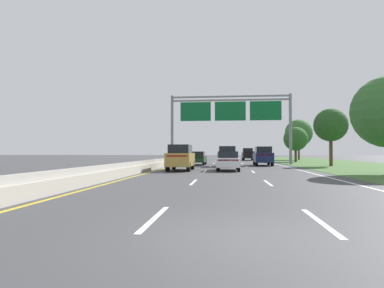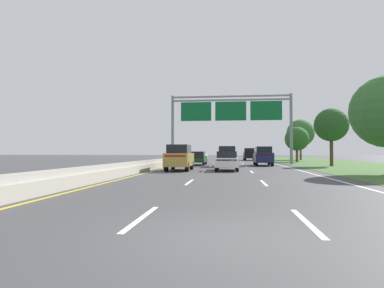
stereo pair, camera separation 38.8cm
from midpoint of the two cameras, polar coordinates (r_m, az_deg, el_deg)
name	(u,v)px [view 2 (the right image)]	position (r m, az deg, el deg)	size (l,w,h in m)	color
ground_plane	(228,164)	(40.98, 6.63, -3.51)	(220.00, 220.00, 0.00)	#3D3D3F
lane_striping	(228,164)	(40.52, 6.63, -3.53)	(11.96, 106.00, 0.01)	white
grass_verge_right	(346,165)	(43.29, 25.46, -3.26)	(14.00, 110.00, 0.02)	#3D602D
median_barrier_concrete	(176,161)	(41.49, -2.53, -3.00)	(0.60, 110.00, 0.85)	#A8A399
overhead_sign_gantry	(231,114)	(41.19, 7.03, 5.15)	(15.06, 0.42, 8.69)	gray
pickup_truck_black	(249,154)	(59.46, 10.16, -1.79)	(2.03, 5.41, 2.20)	black
car_grey_centre_lane_suv	(227,156)	(34.34, 6.53, -2.09)	(2.02, 4.75, 2.11)	slate
car_white_centre_lane_sedan	(227,161)	(26.82, 6.51, -2.90)	(1.82, 4.40, 1.57)	silver
car_navy_right_lane_suv	(263,156)	(37.28, 12.58, -2.01)	(1.95, 4.72, 2.11)	#161E47
car_darkgreen_left_lane_sedan	(198,158)	(38.59, 1.34, -2.44)	(1.90, 4.43, 1.57)	#193D23
car_gold_left_lane_suv	(180,157)	(26.92, -1.77, -2.30)	(1.92, 4.71, 2.11)	#A38438
roadside_tree_mid	(331,125)	(37.96, 23.38, 3.05)	(3.54, 3.54, 6.18)	#4C3823
roadside_tree_far	(297,139)	(51.11, 18.02, 0.85)	(3.55, 3.55, 5.24)	#4C3823
roadside_tree_distant	(300,133)	(64.20, 18.56, 1.83)	(5.07, 5.07, 7.59)	#4C3823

